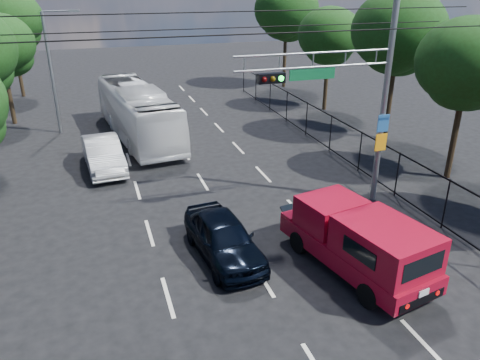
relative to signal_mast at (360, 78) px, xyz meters
name	(u,v)px	position (x,y,z in m)	size (l,w,h in m)	color
lane_markings	(193,166)	(-5.28, 6.01, -5.24)	(6.12, 38.00, 0.01)	beige
signal_mast	(360,78)	(0.00, 0.00, 0.00)	(6.43, 0.39, 9.50)	slate
streetlight_left	(54,67)	(-11.62, 14.01, -1.30)	(2.09, 0.22, 7.08)	slate
utility_wires	(218,25)	(-5.28, 0.84, 1.99)	(22.00, 5.04, 0.74)	black
fence_right	(348,143)	(2.32, 4.18, -4.21)	(0.06, 34.03, 2.00)	black
tree_right_b	(467,70)	(5.93, 1.03, -0.19)	(4.50, 4.50, 7.31)	black
tree_right_c	(398,37)	(6.53, 7.03, 0.49)	(5.10, 5.10, 8.29)	black
tree_right_d	(329,39)	(6.13, 14.03, -0.39)	(4.32, 4.32, 7.02)	black
tree_right_e	(286,14)	(6.33, 22.03, 0.69)	(5.28, 5.28, 8.58)	black
tree_left_d	(1,49)	(-14.67, 17.03, -0.52)	(4.20, 4.20, 6.83)	black
tree_left_e	(11,24)	(-14.87, 25.03, 0.29)	(4.92, 4.92, 7.99)	black
red_pickup	(358,240)	(-2.26, -4.44, -4.11)	(3.12, 5.96, 2.12)	black
navy_hatchback	(224,238)	(-6.09, -2.39, -4.50)	(1.75, 4.36, 1.48)	black
white_bus	(138,112)	(-7.28, 11.62, -3.72)	(2.56, 10.94, 3.05)	silver
white_van	(103,154)	(-9.52, 7.07, -4.47)	(1.64, 4.71, 1.55)	silver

